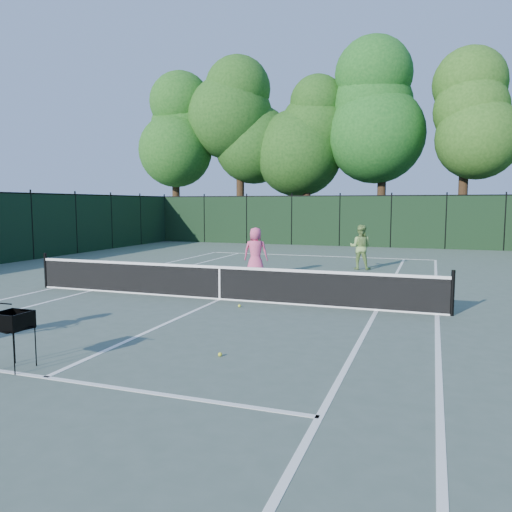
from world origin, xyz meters
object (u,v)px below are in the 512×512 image
(player_pink, at_px, (256,252))
(loose_ball_near_cart, at_px, (220,354))
(ball_hopper, at_px, (13,321))
(player_green, at_px, (360,247))
(loose_ball_midcourt, at_px, (239,306))

(player_pink, distance_m, loose_ball_near_cart, 9.37)
(player_pink, xyz_separation_m, ball_hopper, (-0.20, -10.62, -0.11))
(player_pink, relative_size, loose_ball_near_cart, 25.50)
(loose_ball_near_cart, bearing_deg, player_green, 86.87)
(ball_hopper, bearing_deg, loose_ball_midcourt, 88.40)
(ball_hopper, distance_m, loose_ball_midcourt, 5.77)
(player_pink, relative_size, loose_ball_midcourt, 25.50)
(player_green, relative_size, loose_ball_midcourt, 25.65)
(ball_hopper, height_order, loose_ball_midcourt, ball_hopper)
(loose_ball_near_cart, bearing_deg, ball_hopper, -149.11)
(player_pink, xyz_separation_m, loose_ball_near_cart, (2.56, -8.97, -0.83))
(player_green, height_order, loose_ball_midcourt, player_green)
(player_pink, relative_size, player_green, 0.99)
(player_green, xyz_separation_m, loose_ball_midcourt, (-1.82, -8.28, -0.84))
(player_green, bearing_deg, loose_ball_midcourt, 79.75)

